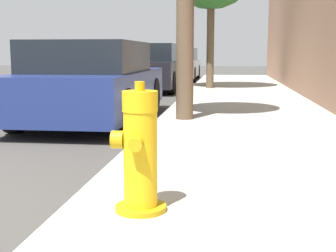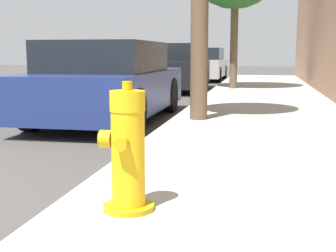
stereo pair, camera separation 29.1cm
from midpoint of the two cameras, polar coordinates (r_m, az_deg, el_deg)
sidewalk_slab at (r=2.84m, az=15.08°, el=-14.19°), size 2.93×40.00×0.12m
fire_hydrant at (r=3.08m, az=-2.26°, el=-3.28°), size 0.36×0.35×0.86m
parked_car_near at (r=8.06m, az=-6.21°, el=5.30°), size 1.81×4.27×1.35m
parked_car_mid at (r=14.55m, az=1.31°, el=7.06°), size 1.79×4.16×1.44m
parked_car_far at (r=20.26m, az=4.83°, el=7.46°), size 1.69×4.58×1.37m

